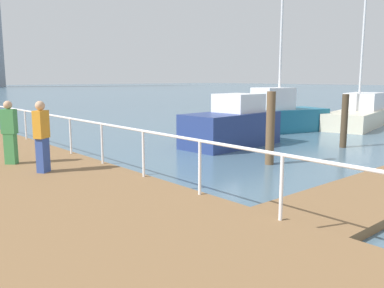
{
  "coord_description": "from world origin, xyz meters",
  "views": [
    {
      "loc": [
        -8.23,
        2.1,
        2.62
      ],
      "look_at": [
        -1.62,
        9.72,
        0.98
      ],
      "focal_mm": 38.01,
      "sensor_mm": 36.0,
      "label": 1
    }
  ],
  "objects": [
    {
      "name": "moored_boat_1",
      "position": [
        13.23,
        12.83,
        0.71
      ],
      "size": [
        6.7,
        3.46,
        8.02
      ],
      "color": "beige",
      "rests_on": "ground_plane"
    },
    {
      "name": "dock_piling_3",
      "position": [
        6.16,
        9.87,
        1.01
      ],
      "size": [
        0.25,
        0.25,
        2.03
      ],
      "primitive_type": "cylinder",
      "color": "#473826",
      "rests_on": "ground_plane"
    },
    {
      "name": "moored_boat_2",
      "position": [
        8.07,
        14.44,
        0.81
      ],
      "size": [
        5.23,
        3.07,
        9.44
      ],
      "color": "#1E6B8C",
      "rests_on": "ground_plane"
    },
    {
      "name": "boardwalk_railing",
      "position": [
        -3.15,
        10.58,
        1.26
      ],
      "size": [
        0.06,
        28.6,
        1.08
      ],
      "color": "white",
      "rests_on": "boardwalk"
    },
    {
      "name": "moored_boat_0",
      "position": [
        3.25,
        12.94,
        0.8
      ],
      "size": [
        4.18,
        2.11,
        2.02
      ],
      "color": "navy",
      "rests_on": "ground_plane"
    },
    {
      "name": "dock_piling_1",
      "position": [
        1.58,
        9.78,
        1.11
      ],
      "size": [
        0.27,
        0.27,
        2.23
      ],
      "primitive_type": "cylinder",
      "color": "brown",
      "rests_on": "ground_plane"
    },
    {
      "name": "pedestrian_0",
      "position": [
        -4.97,
        13.06,
        1.25
      ],
      "size": [
        0.41,
        0.41,
        1.65
      ],
      "color": "#3F8C4C",
      "rests_on": "boardwalk"
    },
    {
      "name": "ground_plane",
      "position": [
        0.0,
        20.0,
        0.0
      ],
      "size": [
        300.0,
        300.0,
        0.0
      ],
      "primitive_type": "plane",
      "color": "slate"
    },
    {
      "name": "pedestrian_1",
      "position": [
        -4.7,
        11.57,
        1.28
      ],
      "size": [
        0.42,
        0.39,
        1.7
      ],
      "color": "#334C99",
      "rests_on": "boardwalk"
    }
  ]
}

